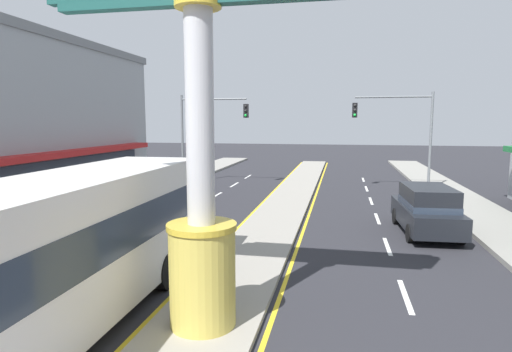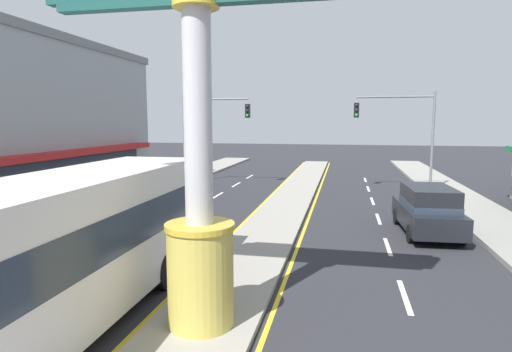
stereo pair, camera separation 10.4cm
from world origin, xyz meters
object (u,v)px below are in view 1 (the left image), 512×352
Objects in this scene: bus_far_right_lane at (50,251)px; traffic_light_left_side at (206,123)px; traffic_light_right_side at (401,124)px; suv_near_left_lane at (427,209)px; district_sign at (200,146)px.

traffic_light_left_side is at bearing 99.65° from bus_far_right_lane.
suv_near_left_lane is at bearing -91.53° from traffic_light_right_side.
bus_far_right_lane is (-9.24, -20.66, -2.38)m from traffic_light_right_side.
suv_near_left_lane is (12.54, -10.91, -3.26)m from traffic_light_left_side.
traffic_light_left_side is 1.00× the size of traffic_light_right_side.
district_sign reaches higher than bus_far_right_lane.
bus_far_right_lane is at bearing -80.35° from traffic_light_left_side.
district_sign is 0.73× the size of bus_far_right_lane.
district_sign is at bearing -72.31° from traffic_light_left_side.
traffic_light_right_side is 10.99m from suv_near_left_lane.
traffic_light_left_side is 21.51m from bus_far_right_lane.
traffic_light_right_side is (12.82, -0.42, 0.00)m from traffic_light_left_side.
traffic_light_right_side reaches higher than bus_far_right_lane.
traffic_light_left_side reaches higher than suv_near_left_lane.
bus_far_right_lane is at bearing -160.97° from district_sign.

